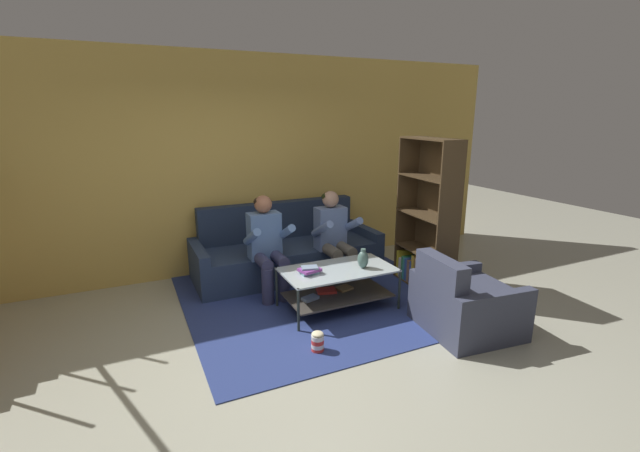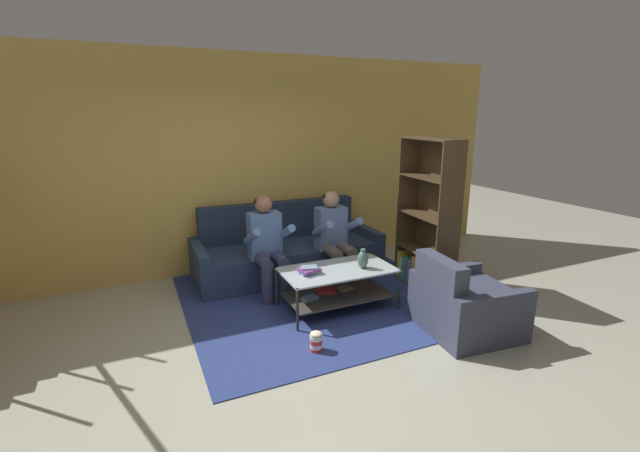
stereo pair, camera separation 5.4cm
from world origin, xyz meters
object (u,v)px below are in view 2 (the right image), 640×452
object	(u,v)px
person_seated_left	(267,242)
person_seated_right	(335,234)
vase	(363,259)
couch	(287,252)
popcorn_tub	(316,342)
armchair	(464,305)
book_stack	(309,270)
bookshelf	(427,237)
coffee_table	(337,282)

from	to	relation	value
person_seated_left	person_seated_right	bearing A→B (deg)	-0.08
vase	couch	bearing A→B (deg)	106.51
person_seated_left	popcorn_tub	world-z (taller)	person_seated_left
person_seated_left	person_seated_right	distance (m)	0.89
person_seated_left	vase	size ratio (longest dim) A/B	5.44
popcorn_tub	armchair	bearing A→B (deg)	-9.33
vase	popcorn_tub	size ratio (longest dim) A/B	1.12
couch	person_seated_right	world-z (taller)	person_seated_right
book_stack	armchair	bearing A→B (deg)	-37.91
couch	bookshelf	size ratio (longest dim) A/B	1.33
coffee_table	armchair	world-z (taller)	armchair
person_seated_right	armchair	xyz separation A→B (m)	(0.62, -1.69, -0.37)
person_seated_right	armchair	size ratio (longest dim) A/B	1.23
book_stack	armchair	size ratio (longest dim) A/B	0.25
vase	popcorn_tub	xyz separation A→B (m)	(-0.85, -0.65, -0.47)
person_seated_right	bookshelf	world-z (taller)	bookshelf
person_seated_right	vase	xyz separation A→B (m)	(-0.04, -0.79, -0.07)
coffee_table	armchair	distance (m)	1.36
bookshelf	book_stack	bearing A→B (deg)	-176.13
person_seated_right	bookshelf	size ratio (longest dim) A/B	0.64
person_seated_left	bookshelf	xyz separation A→B (m)	(1.88, -0.59, -0.00)
couch	vase	world-z (taller)	couch
person_seated_right	vase	world-z (taller)	person_seated_right
vase	book_stack	size ratio (longest dim) A/B	0.90
bookshelf	couch	bearing A→B (deg)	141.24
couch	person_seated_right	xyz separation A→B (m)	(0.44, -0.56, 0.35)
vase	coffee_table	bearing A→B (deg)	161.73
coffee_table	vase	xyz separation A→B (m)	(0.28, -0.09, 0.26)
couch	bookshelf	distance (m)	1.87
coffee_table	person_seated_left	bearing A→B (deg)	129.03
coffee_table	armchair	size ratio (longest dim) A/B	1.29
person_seated_left	book_stack	distance (m)	0.75
book_stack	armchair	xyz separation A→B (m)	(1.27, -0.99, -0.23)
person_seated_right	popcorn_tub	size ratio (longest dim) A/B	6.02
armchair	couch	bearing A→B (deg)	115.27
couch	popcorn_tub	bearing A→B (deg)	-102.73
coffee_table	popcorn_tub	xyz separation A→B (m)	(-0.58, -0.74, -0.21)
coffee_table	bookshelf	distance (m)	1.36
book_stack	popcorn_tub	distance (m)	0.88
person_seated_left	book_stack	bearing A→B (deg)	-71.33
bookshelf	armchair	xyz separation A→B (m)	(-0.37, -1.10, -0.37)
vase	armchair	size ratio (longest dim) A/B	0.23
coffee_table	popcorn_tub	distance (m)	0.96
person_seated_left	popcorn_tub	xyz separation A→B (m)	(-0.01, -1.44, -0.55)
couch	popcorn_tub	xyz separation A→B (m)	(-0.45, -2.00, -0.20)
couch	person_seated_left	size ratio (longest dim) A/B	2.07
vase	bookshelf	xyz separation A→B (m)	(1.03, 0.20, 0.08)
vase	person_seated_left	bearing A→B (deg)	136.81
couch	book_stack	xyz separation A→B (m)	(-0.21, -1.26, 0.21)
person_seated_right	book_stack	size ratio (longest dim) A/B	4.83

